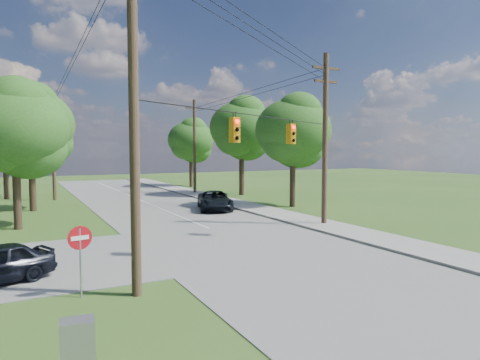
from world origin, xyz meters
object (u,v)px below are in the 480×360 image
pole_ne (325,136)px  pole_north_e (195,145)px  car_main_north (215,200)px  control_cabinet (78,349)px  do_not_enter_sign (80,245)px  pole_sw (134,98)px  pole_north_w (53,145)px

pole_ne → pole_north_e: (-0.00, 22.00, -0.34)m
car_main_north → control_cabinet: (-12.37, -21.03, -0.15)m
pole_north_e → control_cabinet: 37.75m
car_main_north → control_cabinet: car_main_north is taller
do_not_enter_sign → pole_north_e: bearing=50.3°
pole_sw → pole_north_w: pole_sw is taller
pole_sw → pole_north_w: size_ratio=1.20×
pole_north_w → do_not_enter_sign: (-1.21, -29.00, -3.46)m
pole_north_w → car_main_north: bearing=-51.0°
pole_ne → pole_north_e: pole_ne is taller
pole_sw → pole_north_w: bearing=90.8°
control_cabinet → pole_sw: bearing=68.8°
control_cabinet → pole_north_w: bearing=92.9°
pole_north_e → do_not_enter_sign: size_ratio=4.39×
pole_sw → pole_ne: pole_sw is taller
do_not_enter_sign → pole_north_w: bearing=75.4°
pole_sw → pole_north_e: bearing=65.5°
pole_ne → pole_north_e: 22.00m
pole_sw → pole_ne: bearing=29.4°
pole_north_e → car_main_north: pole_north_e is taller
pole_ne → control_cabinet: bearing=-142.7°
pole_north_w → pole_sw: bearing=-89.2°
control_cabinet → do_not_enter_sign: size_ratio=0.53×
car_main_north → control_cabinet: size_ratio=4.31×
pole_ne → do_not_enter_sign: size_ratio=4.61×
pole_ne → pole_north_w: 26.03m
pole_north_w → do_not_enter_sign: bearing=-92.4°
pole_sw → do_not_enter_sign: bearing=159.6°
pole_sw → pole_ne: size_ratio=1.14×
car_main_north → pole_north_e: bearing=93.3°
pole_north_w → control_cabinet: pole_north_w is taller
pole_north_w → car_main_north: (10.50, -12.97, -4.38)m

